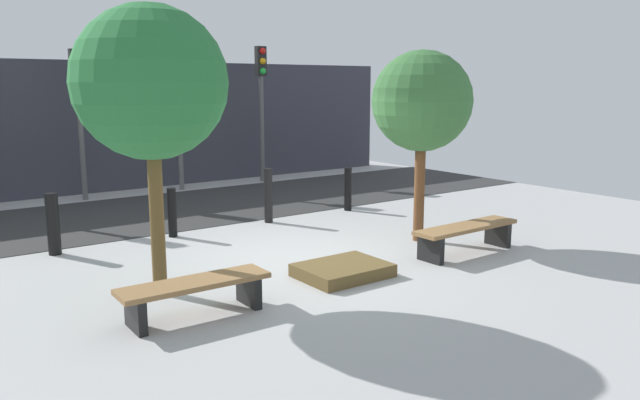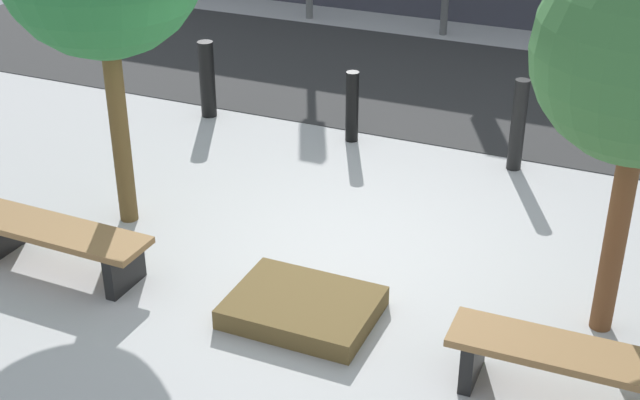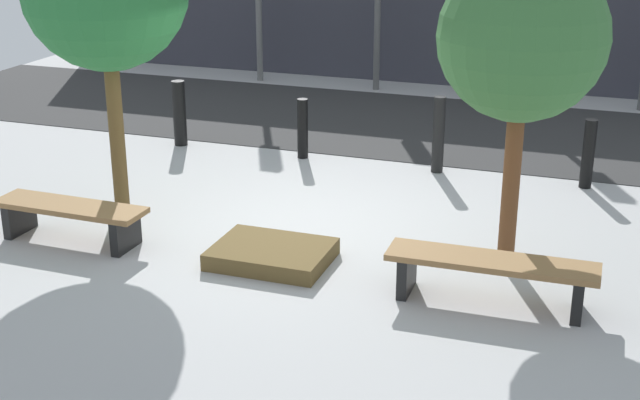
% 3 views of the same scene
% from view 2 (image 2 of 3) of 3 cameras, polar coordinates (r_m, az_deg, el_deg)
% --- Properties ---
extents(ground_plane, '(18.00, 18.00, 0.00)m').
position_cam_2_polar(ground_plane, '(8.29, 1.73, -3.85)').
color(ground_plane, '#A9A9A9').
extents(road_strip, '(18.00, 3.99, 0.01)m').
position_cam_2_polar(road_strip, '(12.46, 10.12, 6.91)').
color(road_strip, '#2E2E2E').
rests_on(road_strip, ground).
extents(bench_left, '(1.76, 0.51, 0.43)m').
position_cam_2_polar(bench_left, '(8.32, -16.36, -2.46)').
color(bench_left, black).
rests_on(bench_left, ground).
extents(bench_right, '(1.98, 0.50, 0.46)m').
position_cam_2_polar(bench_right, '(6.71, 16.62, -10.23)').
color(bench_right, black).
rests_on(bench_right, ground).
extents(planter_bed, '(1.20, 0.92, 0.18)m').
position_cam_2_polar(planter_bed, '(7.48, -1.12, -6.90)').
color(planter_bed, brown).
rests_on(planter_bed, ground).
extents(bollard_far_left, '(0.20, 0.20, 0.98)m').
position_cam_2_polar(bollard_far_left, '(11.36, -7.23, 7.67)').
color(bollard_far_left, black).
rests_on(bollard_far_left, ground).
extents(bollard_left, '(0.15, 0.15, 0.86)m').
position_cam_2_polar(bollard_left, '(10.57, 2.07, 5.99)').
color(bollard_left, black).
rests_on(bollard_left, ground).
extents(bollard_center, '(0.16, 0.16, 1.05)m').
position_cam_2_polar(bollard_center, '(10.04, 12.56, 4.70)').
color(bollard_center, black).
rests_on(bollard_center, ground).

